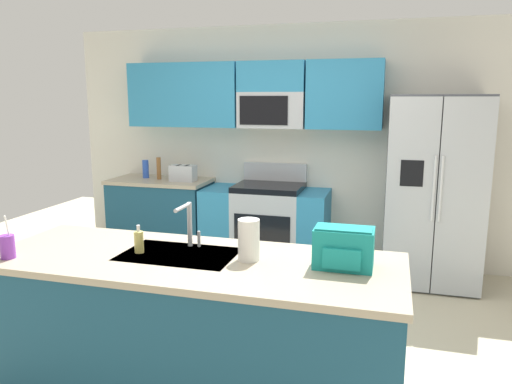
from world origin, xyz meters
name	(u,v)px	position (x,y,z in m)	size (l,w,h in m)	color
ground_plane	(236,343)	(0.00, 0.00, 0.00)	(9.00, 9.00, 0.00)	beige
kitchen_wall_unit	(281,130)	(-0.14, 2.08, 1.47)	(5.20, 0.43, 2.60)	silver
back_counter	(162,217)	(-1.50, 1.80, 0.45)	(1.14, 0.63, 0.90)	navy
range_oven	(266,225)	(-0.24, 1.80, 0.44)	(1.36, 0.61, 1.10)	#B7BABF
refrigerator	(433,191)	(1.47, 1.73, 0.93)	(0.90, 0.76, 1.85)	#4C4F54
island_counter	(193,329)	(-0.03, -0.71, 0.45)	(2.44, 0.89, 0.90)	navy
toaster	(183,173)	(-1.18, 1.75, 0.99)	(0.28, 0.16, 0.18)	#B7BABF
pepper_mill	(159,168)	(-1.51, 1.80, 1.03)	(0.05, 0.05, 0.25)	brown
bottle_blue	(146,169)	(-1.70, 1.85, 1.00)	(0.07, 0.07, 0.21)	blue
sink_faucet	(189,221)	(-0.13, -0.52, 1.07)	(0.09, 0.21, 0.28)	#B7BABF
drink_cup_purple	(7,246)	(-1.06, -1.00, 0.97)	(0.08, 0.08, 0.26)	purple
soap_dispenser	(139,242)	(-0.37, -0.70, 0.97)	(0.06, 0.06, 0.17)	#D8CC66
paper_towel_roll	(249,240)	(0.30, -0.65, 1.02)	(0.12, 0.12, 0.24)	white
backpack	(344,247)	(0.83, -0.63, 1.02)	(0.32, 0.22, 0.23)	teal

